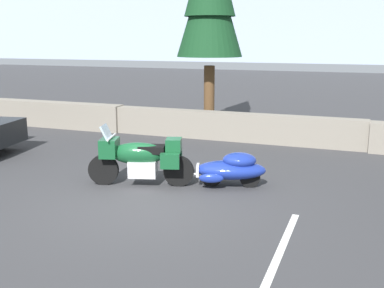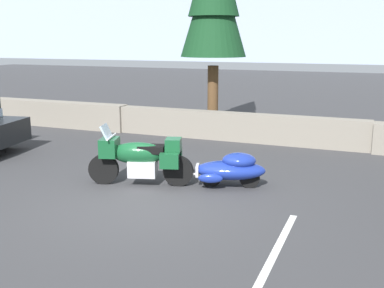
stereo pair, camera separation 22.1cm
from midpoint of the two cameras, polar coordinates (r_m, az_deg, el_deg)
ground_plane at (r=9.24m, az=-5.95°, el=-7.05°), size 80.00×80.00×0.00m
stone_guard_wall at (r=14.67m, az=3.34°, el=2.20°), size 24.00×0.60×0.92m
distant_ridgeline at (r=103.98m, az=19.08°, el=14.73°), size 240.00×80.00×16.00m
touring_motorcycle at (r=10.12m, az=-7.00°, el=-1.65°), size 2.25×1.14×1.33m
car_shaped_trailer at (r=10.00m, az=4.21°, el=-3.01°), size 2.21×1.11×0.76m
parking_stripe_marker at (r=7.08m, az=9.58°, el=-13.53°), size 0.12×3.60×0.01m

